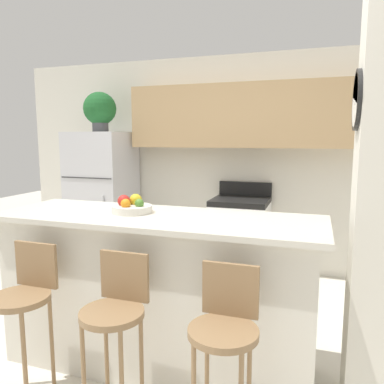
{
  "coord_description": "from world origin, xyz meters",
  "views": [
    {
      "loc": [
        1.0,
        -2.25,
        1.58
      ],
      "look_at": [
        0.0,
        0.76,
        1.13
      ],
      "focal_mm": 35.0,
      "sensor_mm": 36.0,
      "label": 1
    }
  ],
  "objects_px": {
    "refrigerator": "(103,199)",
    "trash_bin": "(136,258)",
    "stove_range": "(240,237)",
    "bar_stool_mid": "(116,315)",
    "bar_stool_left": "(25,300)",
    "fruit_bowl": "(132,206)",
    "potted_plant_on_fridge": "(100,110)",
    "bar_stool_right": "(225,333)"
  },
  "relations": [
    {
      "from": "refrigerator",
      "to": "trash_bin",
      "type": "distance_m",
      "value": 0.89
    },
    {
      "from": "stove_range",
      "to": "bar_stool_mid",
      "type": "bearing_deg",
      "value": -94.94
    },
    {
      "from": "bar_stool_left",
      "to": "fruit_bowl",
      "type": "height_order",
      "value": "fruit_bowl"
    },
    {
      "from": "refrigerator",
      "to": "bar_stool_left",
      "type": "xyz_separation_m",
      "value": [
        0.92,
        -2.36,
        -0.2
      ]
    },
    {
      "from": "stove_range",
      "to": "potted_plant_on_fridge",
      "type": "distance_m",
      "value": 2.28
    },
    {
      "from": "potted_plant_on_fridge",
      "to": "bar_stool_mid",
      "type": "bearing_deg",
      "value": -57.02
    },
    {
      "from": "refrigerator",
      "to": "bar_stool_right",
      "type": "distance_m",
      "value": 3.2
    },
    {
      "from": "refrigerator",
      "to": "fruit_bowl",
      "type": "relative_size",
      "value": 6.0
    },
    {
      "from": "potted_plant_on_fridge",
      "to": "bar_stool_right",
      "type": "bearing_deg",
      "value": -47.77
    },
    {
      "from": "fruit_bowl",
      "to": "trash_bin",
      "type": "relative_size",
      "value": 0.73
    },
    {
      "from": "stove_range",
      "to": "bar_stool_left",
      "type": "relative_size",
      "value": 1.13
    },
    {
      "from": "stove_range",
      "to": "fruit_bowl",
      "type": "bearing_deg",
      "value": -102.57
    },
    {
      "from": "potted_plant_on_fridge",
      "to": "trash_bin",
      "type": "bearing_deg",
      "value": -22.96
    },
    {
      "from": "refrigerator",
      "to": "potted_plant_on_fridge",
      "type": "relative_size",
      "value": 3.43
    },
    {
      "from": "bar_stool_left",
      "to": "stove_range",
      "type": "bearing_deg",
      "value": 71.28
    },
    {
      "from": "bar_stool_right",
      "to": "refrigerator",
      "type": "bearing_deg",
      "value": 132.23
    },
    {
      "from": "trash_bin",
      "to": "refrigerator",
      "type": "bearing_deg",
      "value": 157.05
    },
    {
      "from": "stove_range",
      "to": "bar_stool_right",
      "type": "xyz_separation_m",
      "value": [
        0.4,
        -2.42,
        0.17
      ]
    },
    {
      "from": "bar_stool_mid",
      "to": "potted_plant_on_fridge",
      "type": "bearing_deg",
      "value": 122.98
    },
    {
      "from": "bar_stool_mid",
      "to": "potted_plant_on_fridge",
      "type": "height_order",
      "value": "potted_plant_on_fridge"
    },
    {
      "from": "fruit_bowl",
      "to": "potted_plant_on_fridge",
      "type": "bearing_deg",
      "value": 126.99
    },
    {
      "from": "bar_stool_left",
      "to": "bar_stool_right",
      "type": "relative_size",
      "value": 1.0
    },
    {
      "from": "refrigerator",
      "to": "trash_bin",
      "type": "bearing_deg",
      "value": -22.95
    },
    {
      "from": "refrigerator",
      "to": "fruit_bowl",
      "type": "bearing_deg",
      "value": -53.01
    },
    {
      "from": "refrigerator",
      "to": "bar_stool_right",
      "type": "relative_size",
      "value": 1.75
    },
    {
      "from": "refrigerator",
      "to": "bar_stool_left",
      "type": "relative_size",
      "value": 1.75
    },
    {
      "from": "stove_range",
      "to": "trash_bin",
      "type": "relative_size",
      "value": 2.82
    },
    {
      "from": "bar_stool_right",
      "to": "potted_plant_on_fridge",
      "type": "height_order",
      "value": "potted_plant_on_fridge"
    },
    {
      "from": "refrigerator",
      "to": "bar_stool_right",
      "type": "xyz_separation_m",
      "value": [
        2.14,
        -2.36,
        -0.2
      ]
    },
    {
      "from": "stove_range",
      "to": "fruit_bowl",
      "type": "relative_size",
      "value": 3.87
    },
    {
      "from": "refrigerator",
      "to": "stove_range",
      "type": "relative_size",
      "value": 1.55
    },
    {
      "from": "stove_range",
      "to": "bar_stool_mid",
      "type": "height_order",
      "value": "stove_range"
    },
    {
      "from": "bar_stool_mid",
      "to": "trash_bin",
      "type": "distance_m",
      "value": 2.37
    },
    {
      "from": "trash_bin",
      "to": "bar_stool_right",
      "type": "bearing_deg",
      "value": -53.45
    },
    {
      "from": "refrigerator",
      "to": "bar_stool_left",
      "type": "distance_m",
      "value": 2.54
    },
    {
      "from": "potted_plant_on_fridge",
      "to": "fruit_bowl",
      "type": "xyz_separation_m",
      "value": [
        1.33,
        -1.77,
        -0.81
      ]
    },
    {
      "from": "bar_stool_mid",
      "to": "fruit_bowl",
      "type": "relative_size",
      "value": 3.44
    },
    {
      "from": "bar_stool_left",
      "to": "trash_bin",
      "type": "bearing_deg",
      "value": 99.35
    },
    {
      "from": "potted_plant_on_fridge",
      "to": "trash_bin",
      "type": "relative_size",
      "value": 1.27
    },
    {
      "from": "bar_stool_left",
      "to": "bar_stool_right",
      "type": "height_order",
      "value": "same"
    },
    {
      "from": "refrigerator",
      "to": "bar_stool_right",
      "type": "height_order",
      "value": "refrigerator"
    },
    {
      "from": "stove_range",
      "to": "bar_stool_left",
      "type": "height_order",
      "value": "stove_range"
    }
  ]
}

